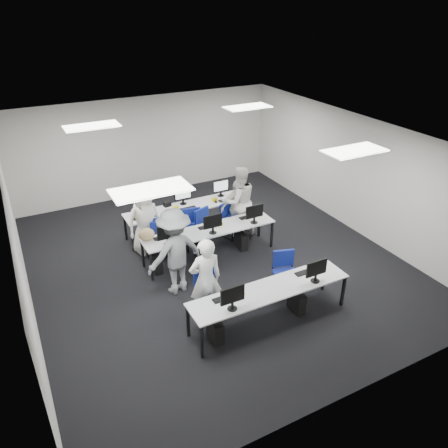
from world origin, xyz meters
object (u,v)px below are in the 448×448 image
chair_3 (194,236)px  chair_7 (239,222)px  chair_1 (285,282)px  chair_6 (196,230)px  student_0 (206,280)px  student_1 (239,201)px  desk_front (270,291)px  student_3 (237,208)px  chair_2 (156,244)px  photographer (175,252)px  chair_4 (231,226)px  chair_5 (160,240)px  chair_0 (207,303)px  desk_mid (210,231)px  student_2 (144,220)px

chair_3 → chair_7: size_ratio=1.17×
chair_1 → chair_6: (-0.71, 2.89, 0.01)m
student_0 → student_1: student_1 is taller
desk_front → chair_3: chair_3 is taller
student_0 → student_3: (2.13, 2.65, -0.12)m
chair_2 → photographer: bearing=-91.6°
student_3 → chair_4: bearing=-173.6°
chair_2 → chair_5: 0.20m
chair_7 → student_3: bearing=-148.4°
chair_0 → chair_5: size_ratio=1.03×
student_0 → photographer: size_ratio=0.92×
chair_6 → chair_7: size_ratio=1.16×
desk_mid → chair_4: chair_4 is taller
chair_6 → chair_3: bearing=-144.2°
student_3 → student_2: bearing=174.5°
chair_6 → student_0: student_0 is taller
chair_6 → student_3: 1.17m
chair_2 → student_0: size_ratio=0.50×
chair_1 → student_1: 2.83m
chair_1 → chair_3: chair_3 is taller
desk_mid → chair_4: (0.93, 0.67, -0.40)m
desk_front → student_1: bearing=70.4°
chair_2 → student_3: (2.21, 0.01, 0.48)m
desk_front → chair_1: size_ratio=3.38×
chair_0 → student_0: bearing=-135.2°
chair_4 → student_3: student_3 is taller
chair_0 → photographer: (-0.22, 1.05, 0.66)m
desk_mid → chair_2: 1.36m
chair_5 → chair_7: 2.19m
chair_5 → student_2: bearing=174.7°
student_3 → chair_0: bearing=-128.4°
chair_4 → student_2: bearing=153.9°
chair_6 → student_0: (-1.06, -2.81, 0.57)m
chair_0 → student_1: student_1 is taller
desk_front → student_3: (1.10, 3.29, 0.08)m
desk_front → desk_mid: same height
chair_4 → student_0: bearing=-146.2°
chair_0 → student_1: bearing=59.5°
chair_4 → chair_2: bearing=160.1°
chair_3 → student_3: size_ratio=0.64×
photographer → student_3: bearing=-156.0°
chair_1 → chair_7: (0.48, 2.84, -0.04)m
chair_0 → chair_2: chair_0 is taller
chair_1 → chair_6: bearing=121.0°
chair_0 → chair_1: (1.73, -0.11, 0.01)m
student_0 → student_2: 2.89m
chair_1 → chair_7: 2.88m
chair_3 → student_2: student_2 is taller
desk_mid → chair_2: size_ratio=3.66×
desk_mid → student_2: (-1.26, 0.92, 0.18)m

